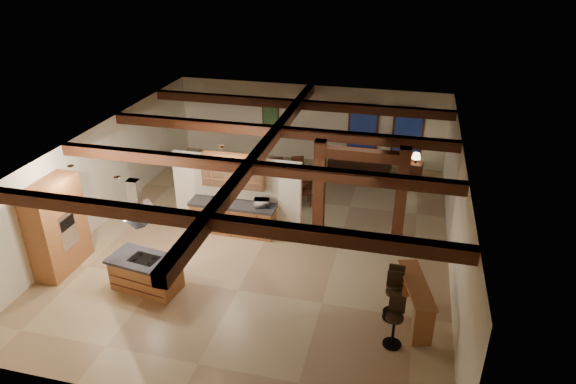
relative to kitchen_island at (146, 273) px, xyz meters
name	(u,v)px	position (x,y,z in m)	size (l,w,h in m)	color
ground	(266,238)	(2.16, 2.91, -0.43)	(12.00, 12.00, 0.00)	tan
room_walls	(265,182)	(2.16, 2.91, 1.35)	(12.00, 12.00, 12.00)	white
ceiling_beams	(264,148)	(2.16, 2.91, 2.33)	(10.00, 12.00, 0.28)	#3A150E
timber_posts	(360,184)	(4.66, 3.41, 1.34)	(2.50, 0.30, 2.90)	#3A150E
partition_wall	(237,192)	(1.16, 3.41, 0.67)	(3.80, 0.18, 2.20)	white
pantry_cabinet	(57,227)	(-2.50, 0.31, 0.77)	(0.67, 1.60, 2.40)	#A45C35
back_counter	(233,218)	(1.16, 3.02, 0.05)	(2.50, 0.66, 0.94)	#A45C35
upper_display_cabinet	(233,171)	(1.16, 3.22, 1.42)	(1.80, 0.36, 0.95)	#A45C35
range_hood	(139,224)	(0.00, 0.00, 1.35)	(1.10, 1.10, 1.40)	silver
back_windows	(385,129)	(4.96, 8.84, 1.07)	(2.70, 0.07, 1.70)	#3A150E
framed_art	(271,114)	(0.66, 8.85, 1.27)	(0.65, 0.05, 0.85)	#3A150E
recessed_cans	(139,163)	(-0.37, 0.98, 2.44)	(3.16, 2.46, 0.03)	silver
kitchen_island	(146,273)	(0.00, 0.00, 0.00)	(1.83, 1.16, 0.85)	#A45C35
dining_table	(279,187)	(1.86, 5.51, -0.07)	(2.02, 1.13, 0.71)	#421A10
sofa	(360,162)	(4.19, 8.30, -0.10)	(2.24, 0.87, 0.65)	black
microwave	(262,203)	(2.02, 3.02, 0.63)	(0.42, 0.28, 0.23)	#ACACB0
bar_counter	(415,295)	(6.29, 0.38, 0.22)	(0.90, 1.90, 0.97)	#A45C35
side_table	(414,171)	(6.14, 7.99, -0.12)	(0.50, 0.50, 0.62)	#3A150E
table_lamp	(416,156)	(6.14, 7.99, 0.46)	(0.31, 0.31, 0.37)	black
bar_stool_a	(395,322)	(5.91, -0.52, 0.15)	(0.40, 0.41, 1.14)	black
bar_stool_b	(393,296)	(5.83, 0.32, 0.15)	(0.40, 0.40, 1.14)	black
bar_stool_c	(394,290)	(5.84, 0.51, 0.18)	(0.42, 0.42, 1.19)	black
dining_chairs	(279,180)	(1.86, 5.51, 0.18)	(2.40, 2.40, 1.20)	#3A150E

